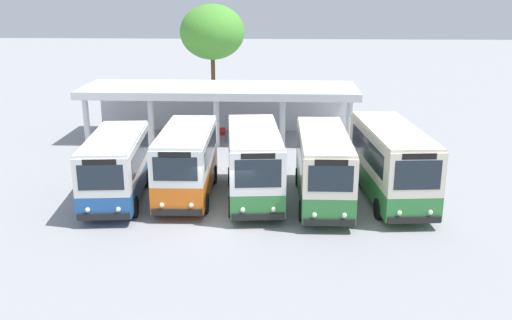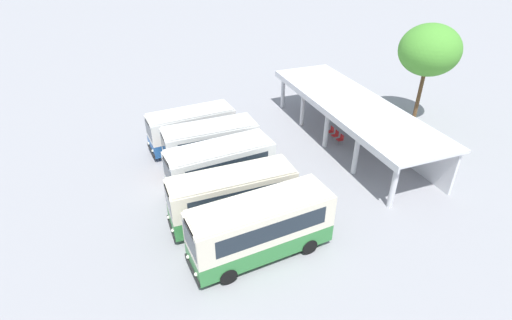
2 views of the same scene
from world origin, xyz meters
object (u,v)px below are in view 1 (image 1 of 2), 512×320
object	(u,v)px
city_bus_second_in_row	(187,160)
city_bus_fifth_blue	(391,161)
waiting_chair_middle_seat	(222,133)
city_bus_nearest_orange	(116,165)
city_bus_fourth_amber	(323,165)
waiting_chair_second_from_end	(210,133)
city_bus_middle_cream	(254,162)
waiting_chair_end_by_column	(199,133)

from	to	relation	value
city_bus_second_in_row	city_bus_fifth_blue	distance (m)	9.38
waiting_chair_middle_seat	city_bus_nearest_orange	bearing A→B (deg)	-108.69
city_bus_fourth_amber	waiting_chair_second_from_end	size ratio (longest dim) A/B	8.54
city_bus_nearest_orange	city_bus_middle_cream	size ratio (longest dim) A/B	0.95
city_bus_middle_cream	waiting_chair_end_by_column	size ratio (longest dim) A/B	8.14
city_bus_fourth_amber	city_bus_fifth_blue	bearing A→B (deg)	9.43
city_bus_second_in_row	city_bus_fifth_blue	bearing A→B (deg)	0.53
city_bus_second_in_row	waiting_chair_end_by_column	distance (m)	10.40
city_bus_second_in_row	city_bus_middle_cream	size ratio (longest dim) A/B	0.94
city_bus_nearest_orange	city_bus_second_in_row	distance (m)	3.19
city_bus_fifth_blue	waiting_chair_end_by_column	xyz separation A→B (m)	(-10.28, 10.19, -1.35)
city_bus_fifth_blue	waiting_chair_middle_seat	size ratio (longest dim) A/B	8.97
city_bus_fifth_blue	waiting_chair_end_by_column	size ratio (longest dim) A/B	8.97
city_bus_middle_cream	city_bus_fourth_amber	xyz separation A→B (m)	(3.12, -0.22, -0.05)
waiting_chair_end_by_column	waiting_chair_middle_seat	world-z (taller)	same
city_bus_second_in_row	waiting_chair_middle_seat	world-z (taller)	city_bus_second_in_row
city_bus_second_in_row	city_bus_fifth_blue	xyz separation A→B (m)	(9.38, 0.09, 0.09)
city_bus_nearest_orange	waiting_chair_end_by_column	bearing A→B (deg)	78.48
city_bus_nearest_orange	waiting_chair_middle_seat	bearing A→B (deg)	71.31
city_bus_fourth_amber	waiting_chair_second_from_end	xyz separation A→B (m)	(-6.41, 10.71, -1.26)
waiting_chair_second_from_end	city_bus_fifth_blue	bearing A→B (deg)	-46.88
waiting_chair_middle_seat	city_bus_fourth_amber	bearing A→B (deg)	-62.08
city_bus_nearest_orange	waiting_chair_middle_seat	size ratio (longest dim) A/B	7.76
waiting_chair_end_by_column	waiting_chair_middle_seat	size ratio (longest dim) A/B	1.00
city_bus_fourth_amber	city_bus_fifth_blue	distance (m)	3.17
city_bus_second_in_row	waiting_chair_end_by_column	world-z (taller)	city_bus_second_in_row
city_bus_fourth_amber	waiting_chair_end_by_column	size ratio (longest dim) A/B	8.54
city_bus_second_in_row	city_bus_nearest_orange	bearing A→B (deg)	-168.24
city_bus_fifth_blue	waiting_chair_middle_seat	distance (m)	13.54
city_bus_second_in_row	city_bus_fifth_blue	world-z (taller)	city_bus_fifth_blue
city_bus_nearest_orange	city_bus_fifth_blue	world-z (taller)	city_bus_fifth_blue
city_bus_second_in_row	waiting_chair_middle_seat	distance (m)	10.38
city_bus_middle_cream	waiting_chair_middle_seat	xyz separation A→B (m)	(-2.55, 10.50, -1.31)
waiting_chair_end_by_column	city_bus_second_in_row	bearing A→B (deg)	-85.01
city_bus_second_in_row	city_bus_fourth_amber	xyz separation A→B (m)	(6.25, -0.43, -0.00)
city_bus_nearest_orange	waiting_chair_end_by_column	xyz separation A→B (m)	(2.23, 10.93, -1.18)
city_bus_fourth_amber	waiting_chair_second_from_end	bearing A→B (deg)	120.92
waiting_chair_second_from_end	waiting_chair_middle_seat	size ratio (longest dim) A/B	1.00
city_bus_nearest_orange	city_bus_fourth_amber	bearing A→B (deg)	1.33
city_bus_middle_cream	city_bus_nearest_orange	bearing A→B (deg)	-176.00
city_bus_fifth_blue	waiting_chair_end_by_column	world-z (taller)	city_bus_fifth_blue
city_bus_fourth_amber	waiting_chair_end_by_column	bearing A→B (deg)	123.72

